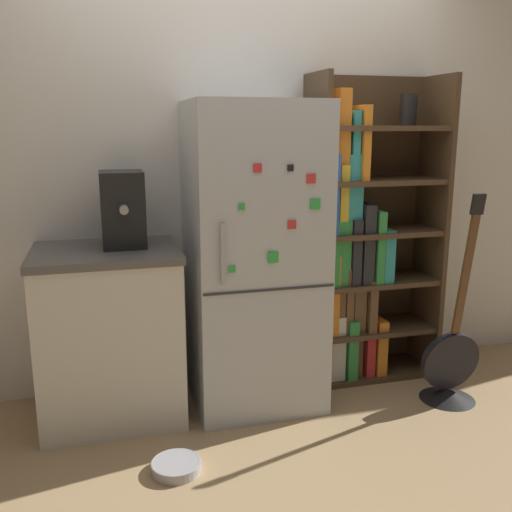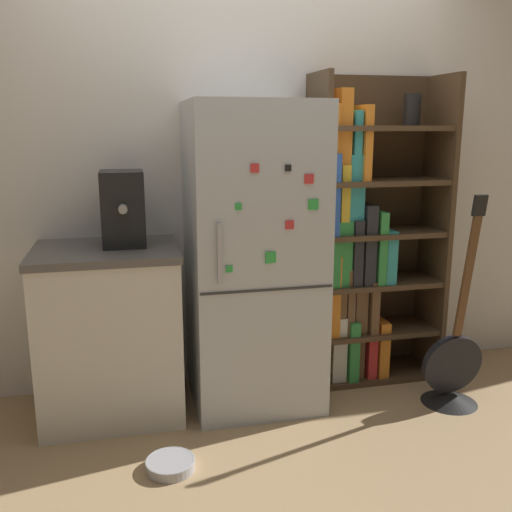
{
  "view_description": "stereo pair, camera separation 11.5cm",
  "coord_description": "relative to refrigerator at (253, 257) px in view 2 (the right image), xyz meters",
  "views": [
    {
      "loc": [
        -0.79,
        -2.82,
        1.54
      ],
      "look_at": [
        0.02,
        0.15,
        0.84
      ],
      "focal_mm": 40.0,
      "sensor_mm": 36.0,
      "label": 1
    },
    {
      "loc": [
        -0.68,
        -2.85,
        1.54
      ],
      "look_at": [
        0.02,
        0.15,
        0.84
      ],
      "focal_mm": 40.0,
      "sensor_mm": 36.0,
      "label": 2
    }
  ],
  "objects": [
    {
      "name": "bookshelf",
      "position": [
        0.68,
        0.16,
        -0.02
      ],
      "size": [
        0.8,
        0.38,
        1.83
      ],
      "color": "#4C3823",
      "rests_on": "ground_plane"
    },
    {
      "name": "espresso_machine",
      "position": [
        -0.69,
        0.06,
        0.28
      ],
      "size": [
        0.22,
        0.31,
        0.39
      ],
      "color": "black",
      "rests_on": "kitchen_counter"
    },
    {
      "name": "kitchen_counter",
      "position": [
        -0.79,
        0.02,
        -0.37
      ],
      "size": [
        0.75,
        0.62,
        0.92
      ],
      "color": "silver",
      "rests_on": "ground_plane"
    },
    {
      "name": "ground_plane",
      "position": [
        0.0,
        -0.13,
        -0.84
      ],
      "size": [
        16.0,
        16.0,
        0.0
      ],
      "primitive_type": "plane",
      "color": "tan"
    },
    {
      "name": "refrigerator",
      "position": [
        0.0,
        0.0,
        0.0
      ],
      "size": [
        0.7,
        0.67,
        1.67
      ],
      "color": "silver",
      "rests_on": "ground_plane"
    },
    {
      "name": "pet_bowl",
      "position": [
        -0.53,
        -0.62,
        -0.81
      ],
      "size": [
        0.23,
        0.23,
        0.05
      ],
      "color": "#B7B7BC",
      "rests_on": "ground_plane"
    },
    {
      "name": "wall_back",
      "position": [
        0.0,
        0.35,
        0.46
      ],
      "size": [
        8.0,
        0.05,
        2.6
      ],
      "color": "white",
      "rests_on": "ground_plane"
    },
    {
      "name": "guitar",
      "position": [
        1.07,
        -0.33,
        -0.66
      ],
      "size": [
        0.35,
        0.31,
        1.21
      ],
      "color": "black",
      "rests_on": "ground_plane"
    }
  ]
}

